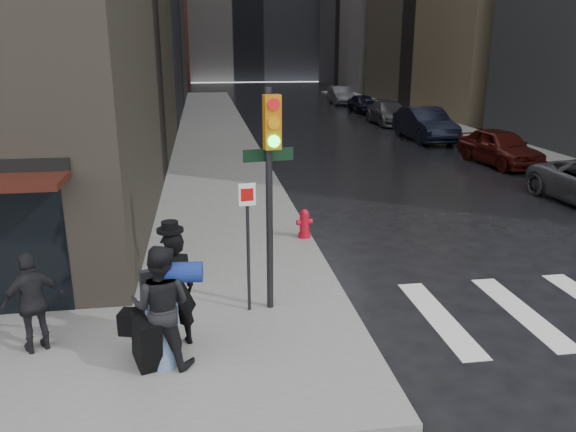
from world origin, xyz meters
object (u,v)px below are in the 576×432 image
object	(u,v)px
traffic_light	(268,172)
fire_hydrant	(304,225)
parked_car_1	(500,147)
parked_car_2	(425,124)
man_overcoat	(168,297)
man_greycoat	(33,302)
parked_car_3	(389,113)
parked_car_5	(341,95)
man_jeans	(161,306)
parked_car_4	(363,104)

from	to	relation	value
traffic_light	fire_hydrant	size ratio (longest dim) A/B	5.42
parked_car_1	parked_car_2	bearing A→B (deg)	90.56
man_overcoat	man_greycoat	distance (m)	2.06
parked_car_2	parked_car_3	size ratio (longest dim) A/B	1.05
man_overcoat	fire_hydrant	size ratio (longest dim) A/B	2.89
man_overcoat	parked_car_5	world-z (taller)	man_overcoat
man_jeans	man_greycoat	distance (m)	2.09
man_overcoat	parked_car_3	bearing A→B (deg)	-134.19
parked_car_2	parked_car_5	world-z (taller)	parked_car_2
parked_car_4	man_greycoat	bearing A→B (deg)	-116.74
parked_car_1	parked_car_3	size ratio (longest dim) A/B	0.90
parked_car_2	parked_car_3	world-z (taller)	parked_car_2
man_jeans	parked_car_4	xyz separation A→B (m)	(12.46, 33.06, -0.43)
parked_car_1	parked_car_3	xyz separation A→B (m)	(-0.49, 12.89, -0.04)
man_greycoat	parked_car_5	world-z (taller)	man_greycoat
man_overcoat	traffic_light	distance (m)	2.63
parked_car_2	man_overcoat	bearing A→B (deg)	-122.27
man_overcoat	parked_car_2	xyz separation A→B (m)	(12.00, 19.75, -0.19)
man_greycoat	parked_car_5	distance (m)	41.35
man_jeans	parked_car_1	distance (m)	18.74
man_overcoat	man_greycoat	world-z (taller)	man_overcoat
fire_hydrant	parked_car_2	bearing A→B (deg)	58.66
parked_car_3	parked_car_5	xyz separation A→B (m)	(0.06, 12.89, 0.05)
man_jeans	parked_car_5	xyz separation A→B (m)	(12.32, 39.50, -0.34)
fire_hydrant	parked_car_4	size ratio (longest dim) A/B	0.19
man_greycoat	parked_car_3	distance (m)	29.56
parked_car_5	parked_car_2	bearing A→B (deg)	-88.25
man_jeans	traffic_light	distance (m)	2.85
man_overcoat	parked_car_5	size ratio (longest dim) A/B	0.46
man_jeans	parked_car_3	bearing A→B (deg)	-99.87
parked_car_3	parked_car_2	bearing A→B (deg)	-91.63
fire_hydrant	parked_car_5	size ratio (longest dim) A/B	0.16
man_overcoat	parked_car_3	size ratio (longest dim) A/B	0.43
parked_car_2	parked_car_4	world-z (taller)	parked_car_2
man_jeans	traffic_light	size ratio (longest dim) A/B	0.48
parked_car_1	parked_car_2	world-z (taller)	parked_car_2
parked_car_2	parked_car_1	bearing A→B (deg)	-85.02
man_greycoat	parked_car_4	bearing A→B (deg)	-143.30
man_greycoat	parked_car_2	bearing A→B (deg)	-155.09
man_overcoat	man_greycoat	xyz separation A→B (m)	(-2.04, 0.29, -0.07)
parked_car_2	parked_car_5	bearing A→B (deg)	88.30
man_jeans	parked_car_2	size ratio (longest dim) A/B	0.37
parked_car_3	man_overcoat	bearing A→B (deg)	-114.94
parked_car_3	parked_car_5	bearing A→B (deg)	89.76
fire_hydrant	parked_car_2	world-z (taller)	parked_car_2
man_overcoat	fire_hydrant	world-z (taller)	man_overcoat
parked_car_2	man_jeans	bearing A→B (deg)	-121.90
man_greycoat	man_jeans	bearing A→B (deg)	131.03
man_overcoat	parked_car_5	xyz separation A→B (m)	(12.25, 39.08, -0.28)
man_overcoat	parked_car_4	world-z (taller)	man_overcoat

